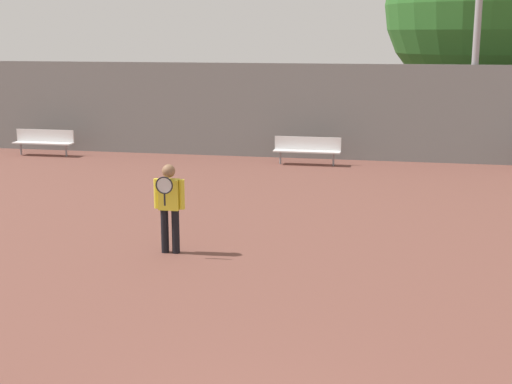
# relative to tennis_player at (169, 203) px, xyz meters

# --- Properties ---
(tennis_player) EXTENTS (0.57, 0.42, 1.64)m
(tennis_player) POSITION_rel_tennis_player_xyz_m (0.00, 0.00, 0.00)
(tennis_player) COLOR black
(tennis_player) RESTS_ON ground_plane
(bench_courtside_near) EXTENTS (2.00, 0.40, 0.83)m
(bench_courtside_near) POSITION_rel_tennis_player_xyz_m (-7.33, 9.39, -0.43)
(bench_courtside_near) COLOR white
(bench_courtside_near) RESTS_ON ground_plane
(bench_courtside_far) EXTENTS (2.03, 0.40, 0.83)m
(bench_courtside_far) POSITION_rel_tennis_player_xyz_m (1.32, 9.39, -0.43)
(bench_courtside_far) COLOR white
(bench_courtside_far) RESTS_ON ground_plane
(back_fence) EXTENTS (31.59, 0.06, 3.00)m
(back_fence) POSITION_rel_tennis_player_xyz_m (2.70, 10.48, 0.56)
(back_fence) COLOR gray
(back_fence) RESTS_ON ground_plane
(tree_green_tall) EXTENTS (6.62, 6.62, 8.20)m
(tree_green_tall) POSITION_rel_tennis_player_xyz_m (6.68, 14.85, 3.94)
(tree_green_tall) COLOR brown
(tree_green_tall) RESTS_ON ground_plane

